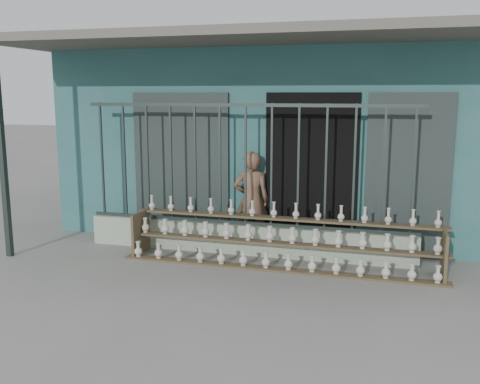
# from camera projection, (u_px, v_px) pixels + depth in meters

# --- Properties ---
(ground) EXTENTS (60.00, 60.00, 0.00)m
(ground) POSITION_uv_depth(u_px,v_px,m) (219.00, 282.00, 6.85)
(ground) COLOR slate
(workshop_building) EXTENTS (7.40, 6.60, 3.21)m
(workshop_building) POSITION_uv_depth(u_px,v_px,m) (284.00, 133.00, 10.56)
(workshop_building) COLOR #2C5D5D
(workshop_building) RESTS_ON ground
(parapet_wall) EXTENTS (5.00, 0.20, 0.45)m
(parapet_wall) POSITION_uv_depth(u_px,v_px,m) (245.00, 239.00, 8.04)
(parapet_wall) COLOR #9DAF96
(parapet_wall) RESTS_ON ground
(security_fence) EXTENTS (5.00, 0.04, 1.80)m
(security_fence) POSITION_uv_depth(u_px,v_px,m) (245.00, 165.00, 7.83)
(security_fence) COLOR #283330
(security_fence) RESTS_ON parapet_wall
(shelf_rack) EXTENTS (4.50, 0.68, 0.85)m
(shelf_rack) POSITION_uv_depth(u_px,v_px,m) (281.00, 240.00, 7.45)
(shelf_rack) COLOR brown
(shelf_rack) RESTS_ON ground
(elderly_woman) EXTENTS (0.63, 0.50, 1.52)m
(elderly_woman) POSITION_uv_depth(u_px,v_px,m) (251.00, 200.00, 8.25)
(elderly_woman) COLOR brown
(elderly_woman) RESTS_ON ground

